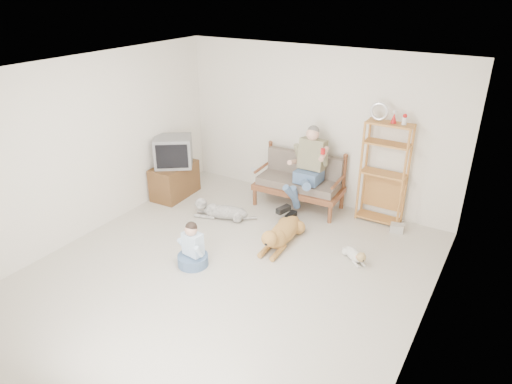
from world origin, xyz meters
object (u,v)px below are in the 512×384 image
Objects in this scene: tv_stand at (174,180)px; golden_retriever at (281,234)px; etagere at (384,172)px; loveseat at (300,180)px.

golden_retriever is at bearing -13.90° from tv_stand.
etagere is 3.70m from tv_stand.
tv_stand is at bearing -161.83° from loveseat.
etagere is 1.44× the size of golden_retriever.
golden_retriever is at bearing -78.59° from loveseat.
tv_stand reaches higher than golden_retriever.
etagere is 1.94m from golden_retriever.
etagere is at bearing 4.20° from loveseat.
etagere is at bearing 13.05° from tv_stand.
loveseat is 1.12× the size of golden_retriever.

